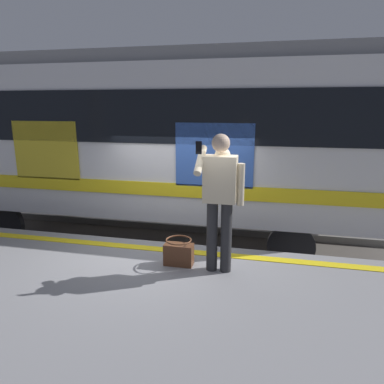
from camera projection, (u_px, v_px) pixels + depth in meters
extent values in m
plane|color=#4C4742|center=(169.00, 297.00, 5.71)|extent=(25.00, 25.00, 0.00)
cube|color=yellow|center=(162.00, 249.00, 5.20)|extent=(15.00, 0.16, 0.01)
cube|color=slate|center=(191.00, 253.00, 7.22)|extent=(19.89, 0.08, 0.16)
cube|color=slate|center=(204.00, 230.00, 8.58)|extent=(19.89, 0.08, 0.16)
cube|color=silver|center=(152.00, 138.00, 7.58)|extent=(9.06, 2.90, 2.79)
cube|color=gray|center=(150.00, 63.00, 7.22)|extent=(8.88, 2.67, 0.24)
cube|color=black|center=(124.00, 117.00, 6.07)|extent=(8.61, 0.03, 0.90)
cube|color=yellow|center=(127.00, 187.00, 6.37)|extent=(8.61, 0.03, 0.24)
cube|color=#3359B2|center=(214.00, 156.00, 5.88)|extent=(1.32, 0.02, 1.07)
cube|color=gold|center=(46.00, 150.00, 6.56)|extent=(1.32, 0.02, 1.07)
cylinder|color=black|center=(6.00, 223.00, 7.53)|extent=(0.84, 0.12, 0.84)
cylinder|color=black|center=(66.00, 196.00, 9.72)|extent=(0.84, 0.12, 0.84)
cylinder|color=black|center=(291.00, 246.00, 6.27)|extent=(0.84, 0.12, 0.84)
cylinder|color=black|center=(286.00, 210.00, 8.47)|extent=(0.84, 0.12, 0.84)
cylinder|color=#262628|center=(226.00, 237.00, 4.43)|extent=(0.14, 0.14, 0.91)
cylinder|color=#262628|center=(212.00, 236.00, 4.46)|extent=(0.14, 0.14, 0.91)
cube|color=beige|center=(220.00, 179.00, 4.27)|extent=(0.40, 0.24, 0.57)
sphere|color=beige|center=(222.00, 156.00, 4.36)|extent=(0.20, 0.20, 0.20)
sphere|color=beige|center=(221.00, 143.00, 4.16)|extent=(0.22, 0.22, 0.22)
cylinder|color=beige|center=(241.00, 185.00, 4.23)|extent=(0.09, 0.09, 0.51)
cylinder|color=beige|center=(200.00, 160.00, 4.19)|extent=(0.09, 0.42, 0.33)
cube|color=black|center=(199.00, 148.00, 4.05)|extent=(0.07, 0.02, 0.15)
cube|color=#59331E|center=(179.00, 254.00, 4.68)|extent=(0.38, 0.18, 0.29)
torus|color=#59331E|center=(179.00, 240.00, 4.63)|extent=(0.34, 0.34, 0.02)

